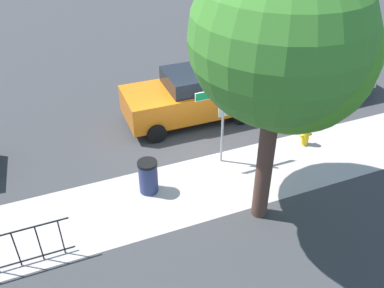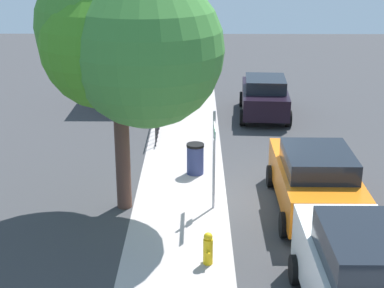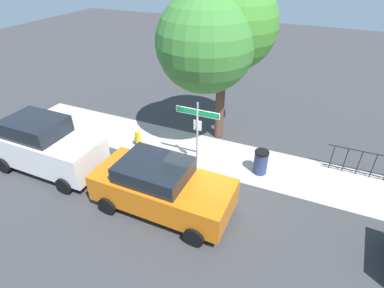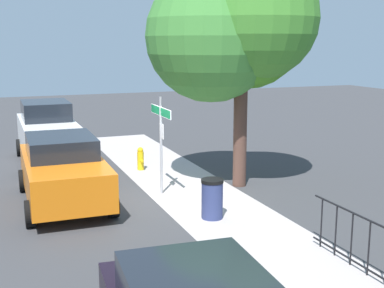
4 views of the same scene
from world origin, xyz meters
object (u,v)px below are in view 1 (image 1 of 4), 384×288
object	(u,v)px
street_sign	(224,106)
car_white	(318,70)
car_orange	(192,95)
fire_hydrant	(306,134)
trash_bin	(148,177)
shade_tree	(283,42)

from	to	relation	value
street_sign	car_white	bearing A→B (deg)	-153.88
street_sign	car_white	world-z (taller)	street_sign
car_orange	fire_hydrant	world-z (taller)	car_orange
street_sign	fire_hydrant	distance (m)	3.28
car_white	trash_bin	size ratio (longest dim) A/B	4.54
car_orange	trash_bin	distance (m)	4.12
fire_hydrant	trash_bin	xyz separation A→B (m)	(5.33, 0.30, 0.11)
car_white	trash_bin	world-z (taller)	car_white
car_orange	street_sign	bearing A→B (deg)	88.08
street_sign	car_orange	distance (m)	2.88
street_sign	shade_tree	xyz separation A→B (m)	(-0.10, 2.30, 2.65)
car_orange	fire_hydrant	bearing A→B (deg)	134.43
car_white	trash_bin	xyz separation A→B (m)	(7.65, 3.05, -0.57)
street_sign	car_orange	world-z (taller)	street_sign
car_white	shade_tree	bearing A→B (deg)	43.25
shade_tree	fire_hydrant	bearing A→B (deg)	-143.03
fire_hydrant	car_orange	bearing A→B (deg)	-46.26
street_sign	shade_tree	size ratio (longest dim) A/B	0.42
street_sign	trash_bin	size ratio (longest dim) A/B	2.81
fire_hydrant	car_white	bearing A→B (deg)	-130.12
street_sign	fire_hydrant	world-z (taller)	street_sign
car_white	car_orange	bearing A→B (deg)	-1.83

